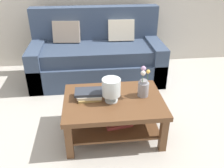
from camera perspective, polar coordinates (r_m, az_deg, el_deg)
The scene contains 6 objects.
ground_plane at distance 3.06m, azimuth -1.94°, elevation -6.71°, with size 10.00×10.00×0.00m, color #B7B2A8.
couch at distance 3.77m, azimuth -3.64°, elevation 6.69°, with size 1.97×0.90×1.06m.
coffee_table at distance 2.56m, azimuth 0.44°, elevation -6.02°, with size 1.04×0.75×0.44m.
book_stack_main at distance 2.51m, azimuth -5.47°, elevation -2.42°, with size 0.29×0.22×0.08m.
glass_hurricane_vase at distance 2.39m, azimuth -0.17°, elevation -0.94°, with size 0.19×0.19×0.25m.
flower_pitcher at distance 2.52m, azimuth 7.48°, elevation -0.52°, with size 0.12×0.12×0.34m.
Camera 1 is at (-0.16, -2.49, 1.77)m, focal length 38.40 mm.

